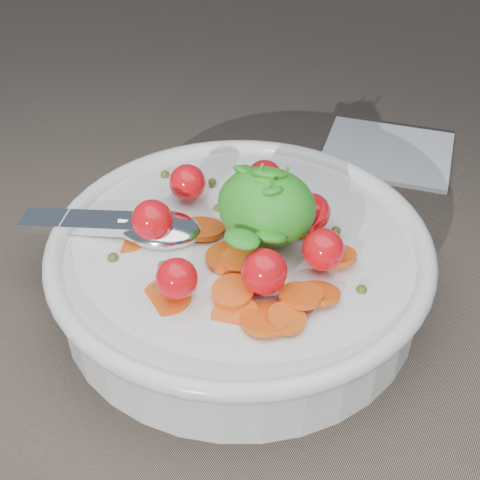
% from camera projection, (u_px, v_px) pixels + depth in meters
% --- Properties ---
extents(ground, '(6.00, 6.00, 0.00)m').
position_uv_depth(ground, '(235.00, 282.00, 0.57)').
color(ground, '#746253').
rests_on(ground, ground).
extents(bowl, '(0.33, 0.31, 0.13)m').
position_uv_depth(bowl, '(240.00, 263.00, 0.54)').
color(bowl, white).
rests_on(bowl, ground).
extents(napkin, '(0.16, 0.14, 0.01)m').
position_uv_depth(napkin, '(387.00, 152.00, 0.73)').
color(napkin, white).
rests_on(napkin, ground).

